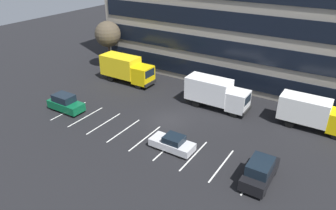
{
  "coord_description": "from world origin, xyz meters",
  "views": [
    {
      "loc": [
        16.47,
        -26.14,
        17.48
      ],
      "look_at": [
        -0.57,
        0.84,
        1.4
      ],
      "focal_mm": 33.79,
      "sensor_mm": 36.0,
      "label": 1
    }
  ],
  "objects": [
    {
      "name": "lot_markings",
      "position": [
        0.0,
        -4.39,
        0.0
      ],
      "size": [
        22.54,
        5.4,
        0.01
      ],
      "color": "silver",
      "rests_on": "ground_plane"
    },
    {
      "name": "suv_forest",
      "position": [
        -11.46,
        -4.49,
        0.98
      ],
      "size": [
        4.47,
        1.9,
        2.02
      ],
      "color": "#0C5933",
      "rests_on": "ground_plane"
    },
    {
      "name": "office_building",
      "position": [
        0.0,
        17.95,
        10.8
      ],
      "size": [
        37.56,
        13.36,
        21.6
      ],
      "color": "gray",
      "rests_on": "ground_plane"
    },
    {
      "name": "box_truck_yellow",
      "position": [
        13.75,
        6.65,
        1.9
      ],
      "size": [
        7.27,
        2.41,
        3.37
      ],
      "color": "yellow",
      "rests_on": "ground_plane"
    },
    {
      "name": "suv_black",
      "position": [
        11.83,
        -4.72,
        1.03
      ],
      "size": [
        1.99,
        4.7,
        2.13
      ],
      "color": "black",
      "rests_on": "ground_plane"
    },
    {
      "name": "box_truck_white",
      "position": [
        3.11,
        5.66,
        2.0
      ],
      "size": [
        7.67,
        2.54,
        3.56
      ],
      "color": "white",
      "rests_on": "ground_plane"
    },
    {
      "name": "box_truck_yellow_all",
      "position": [
        -10.99,
        6.29,
        2.09
      ],
      "size": [
        8.01,
        2.65,
        3.71
      ],
      "color": "yellow",
      "rests_on": "ground_plane"
    },
    {
      "name": "bare_tree",
      "position": [
        -17.0,
        9.58,
        5.42
      ],
      "size": [
        3.95,
        3.95,
        7.41
      ],
      "color": "#473323",
      "rests_on": "ground_plane"
    },
    {
      "name": "ground_plane",
      "position": [
        0.0,
        0.0,
        0.0
      ],
      "size": [
        120.0,
        120.0,
        0.0
      ],
      "primitive_type": "plane",
      "color": "black"
    },
    {
      "name": "sedan_silver",
      "position": [
        3.39,
        -4.63,
        0.73
      ],
      "size": [
        4.31,
        1.81,
        1.55
      ],
      "color": "silver",
      "rests_on": "ground_plane"
    }
  ]
}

